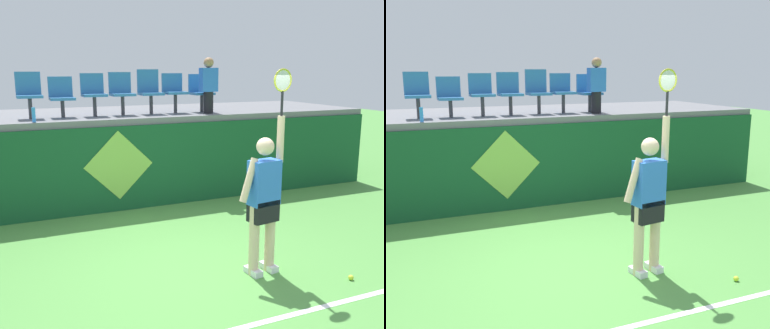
{
  "view_description": "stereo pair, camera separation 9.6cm",
  "coord_description": "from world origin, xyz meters",
  "views": [
    {
      "loc": [
        -2.15,
        -4.87,
        2.56
      ],
      "look_at": [
        0.37,
        1.02,
        1.18
      ],
      "focal_mm": 41.21,
      "sensor_mm": 36.0,
      "label": 1
    },
    {
      "loc": [
        -2.06,
        -4.91,
        2.56
      ],
      "look_at": [
        0.37,
        1.02,
        1.18
      ],
      "focal_mm": 41.21,
      "sensor_mm": 36.0,
      "label": 2
    }
  ],
  "objects": [
    {
      "name": "ground_plane",
      "position": [
        0.0,
        0.0,
        0.0
      ],
      "size": [
        40.0,
        40.0,
        0.0
      ],
      "primitive_type": "plane",
      "color": "#519342"
    },
    {
      "name": "court_back_wall",
      "position": [
        0.0,
        2.92,
        0.79
      ],
      "size": [
        10.72,
        0.2,
        1.57
      ],
      "primitive_type": "cube",
      "color": "#144C28",
      "rests_on": "ground_plane"
    },
    {
      "name": "spectator_platform",
      "position": [
        0.0,
        4.34,
        1.63
      ],
      "size": [
        10.72,
        2.94,
        0.12
      ],
      "primitive_type": "cube",
      "color": "slate",
      "rests_on": "court_back_wall"
    },
    {
      "name": "court_baseline_stripe",
      "position": [
        0.0,
        -1.38,
        0.0
      ],
      "size": [
        9.65,
        0.08,
        0.01
      ],
      "primitive_type": "cube",
      "color": "white",
      "rests_on": "ground_plane"
    },
    {
      "name": "tennis_player",
      "position": [
        0.75,
        -0.37,
        1.0
      ],
      "size": [
        0.75,
        0.31,
        2.58
      ],
      "color": "white",
      "rests_on": "ground_plane"
    },
    {
      "name": "tennis_ball",
      "position": [
        1.66,
        -1.01,
        0.03
      ],
      "size": [
        0.07,
        0.07,
        0.07
      ],
      "primitive_type": "sphere",
      "color": "#D1E533",
      "rests_on": "ground_plane"
    },
    {
      "name": "water_bottle",
      "position": [
        -1.68,
        3.02,
        1.82
      ],
      "size": [
        0.06,
        0.06,
        0.25
      ],
      "primitive_type": "cylinder",
      "color": "#338CE5",
      "rests_on": "spectator_platform"
    },
    {
      "name": "stadium_chair_0",
      "position": [
        -1.7,
        3.65,
        2.16
      ],
      "size": [
        0.44,
        0.42,
        0.84
      ],
      "color": "#38383D",
      "rests_on": "spectator_platform"
    },
    {
      "name": "stadium_chair_1",
      "position": [
        -1.13,
        3.64,
        2.1
      ],
      "size": [
        0.44,
        0.42,
        0.75
      ],
      "color": "#38383D",
      "rests_on": "spectator_platform"
    },
    {
      "name": "stadium_chair_2",
      "position": [
        -0.54,
        3.64,
        2.15
      ],
      "size": [
        0.44,
        0.42,
        0.81
      ],
      "color": "#38383D",
      "rests_on": "spectator_platform"
    },
    {
      "name": "stadium_chair_3",
      "position": [
        -0.0,
        3.65,
        2.16
      ],
      "size": [
        0.44,
        0.42,
        0.83
      ],
      "color": "#38383D",
      "rests_on": "spectator_platform"
    },
    {
      "name": "stadium_chair_4",
      "position": [
        0.58,
        3.65,
        2.18
      ],
      "size": [
        0.44,
        0.42,
        0.88
      ],
      "color": "#38383D",
      "rests_on": "spectator_platform"
    },
    {
      "name": "stadium_chair_5",
      "position": [
        1.1,
        3.64,
        2.15
      ],
      "size": [
        0.44,
        0.42,
        0.8
      ],
      "color": "#38383D",
      "rests_on": "spectator_platform"
    },
    {
      "name": "stadium_chair_6",
      "position": [
        1.69,
        3.64,
        2.14
      ],
      "size": [
        0.44,
        0.42,
        0.78
      ],
      "color": "#38383D",
      "rests_on": "spectator_platform"
    },
    {
      "name": "spectator_0",
      "position": [
        1.69,
        3.25,
        2.28
      ],
      "size": [
        0.34,
        0.2,
        1.11
      ],
      "color": "black",
      "rests_on": "spectator_platform"
    },
    {
      "name": "wall_signage_mount",
      "position": [
        -0.3,
        2.82,
        0.0
      ],
      "size": [
        1.27,
        0.01,
        1.5
      ],
      "color": "#144C28",
      "rests_on": "ground_plane"
    }
  ]
}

